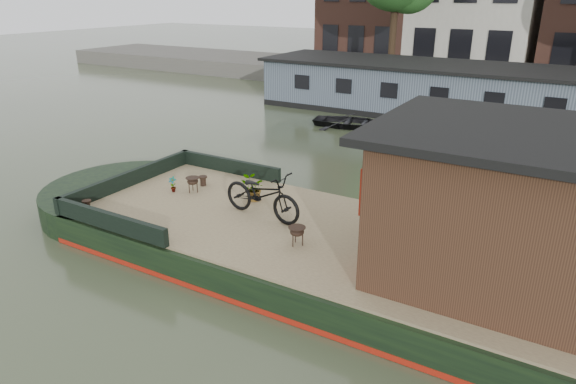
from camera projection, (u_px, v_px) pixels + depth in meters
The scene contains 16 objects.
ground at pixel (364, 275), 9.48m from camera, with size 120.00×120.00×0.00m, color #2D3622.
houseboat_hull at pixel (301, 245), 10.01m from camera, with size 14.01×4.02×0.60m.
houseboat_deck at pixel (366, 245), 9.25m from camera, with size 11.80×3.80×0.05m, color #94845B.
bow_bulwark at pixel (157, 185), 11.58m from camera, with size 3.00×4.00×0.35m.
cabin at pixel (505, 205), 7.76m from camera, with size 4.00×3.50×2.42m.
bicycle at pixel (262, 194), 10.19m from camera, with size 0.64×1.84×0.97m, color black.
potted_plant_a at pixel (173, 184), 11.59m from camera, with size 0.19×0.13×0.36m, color brown.
potted_plant_c at pixel (252, 189), 11.06m from camera, with size 0.50×0.43×0.55m, color #A2652F.
potted_plant_d at pixel (408, 200), 10.40m from camera, with size 0.34×0.34×0.61m, color #9E562B.
brazier_front at pixel (297, 236), 9.15m from camera, with size 0.33×0.33×0.35m, color black, non-canonical shape.
brazier_rear at pixel (193, 185), 11.57m from camera, with size 0.33×0.33×0.35m, color black, non-canonical shape.
bollard_port at pixel (203, 181), 11.99m from camera, with size 0.20×0.20×0.23m, color black.
bollard_stbd at pixel (87, 205), 10.65m from camera, with size 0.19×0.19×0.21m, color black.
dinghy at pixel (352, 119), 19.82m from camera, with size 2.12×2.97×0.61m, color black.
far_houseboat at pixel (503, 97), 20.35m from camera, with size 20.40×4.40×2.11m.
quay at pixel (523, 86), 25.75m from camera, with size 60.00×6.00×0.90m, color #47443F.
Camera 1 is at (2.99, -7.83, 4.90)m, focal length 32.00 mm.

